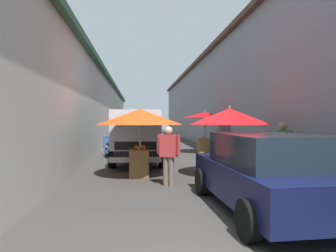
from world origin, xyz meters
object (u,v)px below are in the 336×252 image
object	(u,v)px
hatchback_car	(265,172)
plastic_stool	(208,160)
parked_scooter	(108,148)
delivery_truck	(138,138)
fruit_stall_near_left	(205,120)
vendor_in_shade	(283,148)
fruit_stall_near_right	(230,124)
vendor_by_crates	(169,152)
fruit_stall_far_right	(140,122)

from	to	relation	value
hatchback_car	plastic_stool	size ratio (longest dim) A/B	9.10
parked_scooter	plastic_stool	distance (m)	5.34
delivery_truck	parked_scooter	xyz separation A→B (m)	(2.49, 1.38, -0.59)
fruit_stall_near_left	plastic_stool	world-z (taller)	fruit_stall_near_left
vendor_in_shade	plastic_stool	world-z (taller)	vendor_in_shade
fruit_stall_near_left	parked_scooter	world-z (taller)	fruit_stall_near_left
hatchback_car	vendor_in_shade	size ratio (longest dim) A/B	2.37
hatchback_car	parked_scooter	xyz separation A→B (m)	(8.56, 3.74, -0.29)
fruit_stall_near_right	vendor_by_crates	xyz separation A→B (m)	(-1.13, 2.00, -0.72)
fruit_stall_near_left	hatchback_car	distance (m)	10.09
fruit_stall_far_right	parked_scooter	bearing A→B (deg)	16.33
hatchback_car	delivery_truck	bearing A→B (deg)	21.21
hatchback_car	vendor_in_shade	world-z (taller)	vendor_in_shade
fruit_stall_near_right	fruit_stall_far_right	size ratio (longest dim) A/B	0.95
fruit_stall_near_right	parked_scooter	bearing A→B (deg)	39.00
fruit_stall_near_left	vendor_by_crates	bearing A→B (deg)	160.45
fruit_stall_far_right	hatchback_car	world-z (taller)	fruit_stall_far_right
fruit_stall_near_left	hatchback_car	size ratio (longest dim) A/B	0.62
hatchback_car	parked_scooter	world-z (taller)	hatchback_car
fruit_stall_near_right	delivery_truck	world-z (taller)	fruit_stall_near_right
delivery_truck	plastic_stool	world-z (taller)	delivery_truck
vendor_in_shade	hatchback_car	bearing A→B (deg)	146.29
vendor_in_shade	fruit_stall_near_right	bearing A→B (deg)	45.39
hatchback_car	vendor_by_crates	xyz separation A→B (m)	(2.29, 1.57, 0.15)
parked_scooter	vendor_by_crates	bearing A→B (deg)	-160.94
delivery_truck	vendor_by_crates	bearing A→B (deg)	-168.24
hatchback_car	parked_scooter	distance (m)	9.34
fruit_stall_near_right	fruit_stall_far_right	xyz separation A→B (m)	(0.24, 2.73, 0.06)
fruit_stall_near_left	fruit_stall_far_right	distance (m)	7.20
fruit_stall_near_right	parked_scooter	xyz separation A→B (m)	(5.14, 4.17, -1.15)
fruit_stall_far_right	vendor_by_crates	bearing A→B (deg)	-151.92
fruit_stall_near_left	hatchback_car	xyz separation A→B (m)	(-9.97, 1.16, -1.02)
plastic_stool	hatchback_car	bearing A→B (deg)	178.85
parked_scooter	delivery_truck	bearing A→B (deg)	-151.01
plastic_stool	delivery_truck	bearing A→B (deg)	63.40
fruit_stall_near_right	fruit_stall_far_right	world-z (taller)	fruit_stall_near_right
fruit_stall_far_right	plastic_stool	xyz separation A→B (m)	(1.18, -2.40, -1.33)
vendor_by_crates	vendor_in_shade	xyz separation A→B (m)	(0.03, -3.11, 0.09)
fruit_stall_near_right	fruit_stall_far_right	distance (m)	2.74
delivery_truck	plastic_stool	xyz separation A→B (m)	(-1.23, -2.45, -0.71)
delivery_truck	plastic_stool	distance (m)	2.83
fruit_stall_near_left	vendor_in_shade	world-z (taller)	fruit_stall_near_left
vendor_in_shade	plastic_stool	xyz separation A→B (m)	(2.53, 1.45, -0.64)
fruit_stall_near_right	plastic_stool	world-z (taller)	fruit_stall_near_right
hatchback_car	vendor_in_shade	bearing A→B (deg)	-33.71
delivery_truck	parked_scooter	bearing A→B (deg)	28.99
hatchback_car	fruit_stall_near_left	bearing A→B (deg)	-6.62
parked_scooter	plastic_stool	bearing A→B (deg)	-134.13
hatchback_car	parked_scooter	size ratio (longest dim) A/B	2.37
fruit_stall_near_left	delivery_truck	size ratio (longest dim) A/B	0.49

